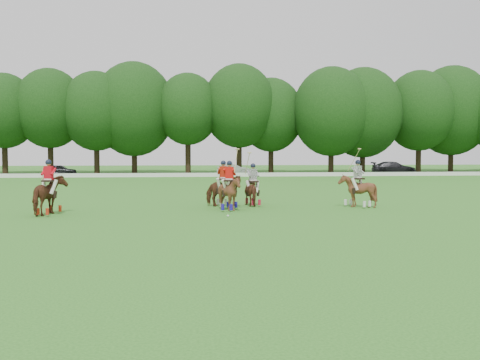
{
  "coord_description": "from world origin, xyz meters",
  "views": [
    {
      "loc": [
        -0.74,
        -21.24,
        2.74
      ],
      "look_at": [
        2.0,
        4.2,
        1.4
      ],
      "focal_mm": 40.0,
      "sensor_mm": 36.0,
      "label": 1
    }
  ],
  "objects": [
    {
      "name": "boundary_rail",
      "position": [
        0.0,
        38.0,
        0.22
      ],
      "size": [
        120.0,
        0.1,
        0.44
      ],
      "primitive_type": "cube",
      "color": "white",
      "rests_on": "ground"
    },
    {
      "name": "polo_red_c",
      "position": [
        1.44,
        3.6,
        0.84
      ],
      "size": [
        1.68,
        1.79,
        2.87
      ],
      "color": "#492613",
      "rests_on": "ground"
    },
    {
      "name": "car_right",
      "position": [
        25.32,
        42.5,
        0.78
      ],
      "size": [
        5.67,
        3.05,
        1.56
      ],
      "primitive_type": "imported",
      "rotation": [
        0.0,
        0.0,
        1.41
      ],
      "color": "black",
      "rests_on": "ground"
    },
    {
      "name": "ground",
      "position": [
        0.0,
        0.0,
        0.0
      ],
      "size": [
        180.0,
        180.0,
        0.0
      ],
      "primitive_type": "plane",
      "color": "#29631C",
      "rests_on": "ground"
    },
    {
      "name": "car_mid",
      "position": [
        5.34,
        42.5,
        0.66
      ],
      "size": [
        4.05,
        1.56,
        1.32
      ],
      "primitive_type": "imported",
      "rotation": [
        0.0,
        0.0,
        1.53
      ],
      "color": "#ABAAB0",
      "rests_on": "ground"
    },
    {
      "name": "car_left",
      "position": [
        -14.91,
        42.5,
        0.65
      ],
      "size": [
        3.87,
        1.69,
        1.3
      ],
      "primitive_type": "imported",
      "rotation": [
        0.0,
        0.0,
        1.61
      ],
      "color": "black",
      "rests_on": "ground"
    },
    {
      "name": "polo_red_b",
      "position": [
        1.28,
        5.24,
        0.83
      ],
      "size": [
        1.69,
        1.48,
        2.32
      ],
      "color": "#492613",
      "rests_on": "ground"
    },
    {
      "name": "polo_stripe_a",
      "position": [
        2.83,
        5.74,
        0.77
      ],
      "size": [
        1.09,
        1.8,
        2.7
      ],
      "color": "#492613",
      "rests_on": "ground"
    },
    {
      "name": "polo_ball",
      "position": [
        1.16,
        1.16,
        0.04
      ],
      "size": [
        0.09,
        0.09,
        0.09
      ],
      "primitive_type": "sphere",
      "color": "white",
      "rests_on": "ground"
    },
    {
      "name": "polo_stripe_b",
      "position": [
        7.89,
        4.38,
        0.85
      ],
      "size": [
        1.91,
        1.96,
        2.89
      ],
      "color": "#492613",
      "rests_on": "ground"
    },
    {
      "name": "polo_red_a",
      "position": [
        -6.54,
        2.7,
        0.88
      ],
      "size": [
        1.32,
        2.18,
        2.41
      ],
      "color": "#492613",
      "rests_on": "ground"
    },
    {
      "name": "tree_line",
      "position": [
        0.26,
        48.05,
        8.23
      ],
      "size": [
        117.98,
        14.32,
        14.75
      ],
      "color": "black",
      "rests_on": "ground"
    }
  ]
}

